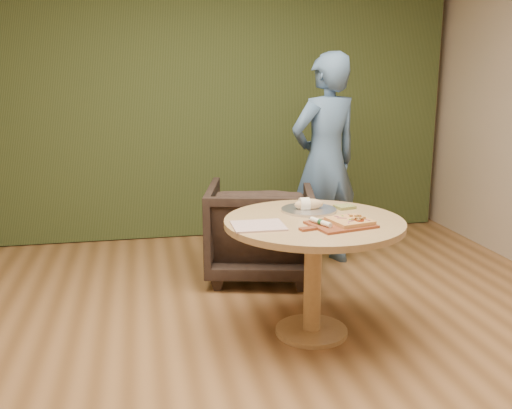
{
  "coord_description": "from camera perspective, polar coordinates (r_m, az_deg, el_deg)",
  "views": [
    {
      "loc": [
        -0.67,
        -2.71,
        1.64
      ],
      "look_at": [
        -0.06,
        0.25,
        0.92
      ],
      "focal_mm": 40.0,
      "sensor_mm": 36.0,
      "label": 1
    }
  ],
  "objects": [
    {
      "name": "room_shell",
      "position": [
        2.8,
        2.3,
        8.45
      ],
      "size": [
        5.04,
        6.04,
        2.84
      ],
      "color": "olive",
      "rests_on": "ground"
    },
    {
      "name": "curtain",
      "position": [
        5.66,
        -4.9,
        10.85
      ],
      "size": [
        4.8,
        0.14,
        2.78
      ],
      "primitive_type": "cube",
      "color": "#2B3719",
      "rests_on": "ground"
    },
    {
      "name": "pedestal_table",
      "position": [
        3.52,
        5.78,
        -3.72
      ],
      "size": [
        1.1,
        1.1,
        0.75
      ],
      "rotation": [
        0.0,
        0.0,
        0.05
      ],
      "color": "tan",
      "rests_on": "ground"
    },
    {
      "name": "pizza_paddle",
      "position": [
        3.36,
        8.33,
        -2.01
      ],
      "size": [
        0.47,
        0.35,
        0.01
      ],
      "rotation": [
        0.0,
        0.0,
        0.23
      ],
      "color": "brown",
      "rests_on": "pedestal_table"
    },
    {
      "name": "flatbread_pizza",
      "position": [
        3.38,
        9.4,
        -1.61
      ],
      "size": [
        0.26,
        0.26,
        0.04
      ],
      "rotation": [
        0.0,
        0.0,
        0.23
      ],
      "color": "tan",
      "rests_on": "pizza_paddle"
    },
    {
      "name": "cutlery_roll",
      "position": [
        3.32,
        6.49,
        -1.76
      ],
      "size": [
        0.1,
        0.19,
        0.03
      ],
      "rotation": [
        0.0,
        0.0,
        0.38
      ],
      "color": "white",
      "rests_on": "pizza_paddle"
    },
    {
      "name": "newspaper",
      "position": [
        3.31,
        0.24,
        -2.14
      ],
      "size": [
        0.3,
        0.25,
        0.01
      ],
      "primitive_type": "cube",
      "rotation": [
        0.0,
        0.0,
        -0.01
      ],
      "color": "white",
      "rests_on": "pedestal_table"
    },
    {
      "name": "serving_tray",
      "position": [
        3.69,
        5.3,
        -0.52
      ],
      "size": [
        0.36,
        0.36,
        0.02
      ],
      "color": "silver",
      "rests_on": "pedestal_table"
    },
    {
      "name": "bread_roll",
      "position": [
        3.68,
        5.18,
        0.02
      ],
      "size": [
        0.19,
        0.09,
        0.09
      ],
      "color": "#DDBC87",
      "rests_on": "serving_tray"
    },
    {
      "name": "green_packet",
      "position": [
        3.79,
        8.86,
        -0.24
      ],
      "size": [
        0.14,
        0.12,
        0.02
      ],
      "primitive_type": "cube",
      "rotation": [
        0.0,
        0.0,
        0.21
      ],
      "color": "#616B30",
      "rests_on": "pedestal_table"
    },
    {
      "name": "armchair",
      "position": [
        4.58,
        0.39,
        -2.08
      ],
      "size": [
        0.97,
        0.94,
        0.84
      ],
      "primitive_type": "imported",
      "rotation": [
        0.0,
        0.0,
        2.91
      ],
      "color": "black",
      "rests_on": "ground"
    },
    {
      "name": "person_standing",
      "position": [
        4.81,
        6.92,
        4.29
      ],
      "size": [
        0.75,
        0.61,
        1.78
      ],
      "primitive_type": "imported",
      "rotation": [
        0.0,
        0.0,
        3.47
      ],
      "color": "#46668D",
      "rests_on": "ground"
    }
  ]
}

